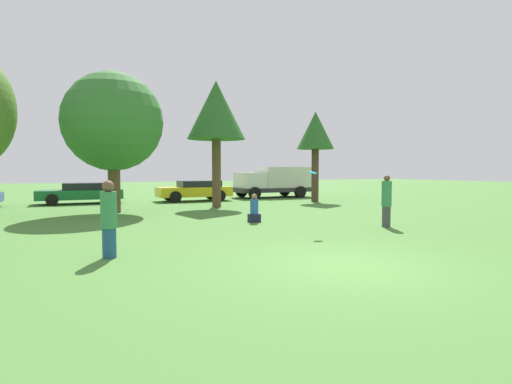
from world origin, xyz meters
TOP-DOWN VIEW (x-y plane):
  - ground_plane at (0.00, 0.00)m, footprint 120.00×120.00m
  - person_thrower at (-4.27, 2.87)m, footprint 0.35×0.35m
  - person_catcher at (4.68, 3.89)m, footprint 0.33×0.33m
  - frisbee at (1.73, 3.95)m, footprint 0.28×0.27m
  - bystander_sitting at (1.21, 6.99)m, footprint 0.40×0.33m
  - tree_1 at (-3.08, 12.73)m, footprint 4.41×4.41m
  - tree_2 at (2.02, 13.28)m, footprint 2.99×2.99m
  - tree_3 at (8.64, 14.08)m, footprint 2.25×2.25m
  - parked_car_green at (-4.23, 18.70)m, footprint 4.56×2.06m
  - parked_car_yellow at (2.25, 17.81)m, footprint 4.49×2.07m
  - delivery_truck_white at (8.26, 18.61)m, footprint 5.60×2.55m

SIDE VIEW (x-z plane):
  - ground_plane at x=0.00m, z-range 0.00..0.00m
  - bystander_sitting at x=1.21m, z-range -0.09..0.96m
  - parked_car_green at x=-4.23m, z-range 0.04..1.24m
  - parked_car_yellow at x=2.25m, z-range 0.05..1.31m
  - person_thrower at x=-4.27m, z-range 0.01..1.72m
  - person_catcher at x=4.68m, z-range 0.01..1.77m
  - delivery_truck_white at x=8.26m, z-range 0.11..2.24m
  - frisbee at x=1.73m, z-range 1.79..1.91m
  - tree_1 at x=-3.08m, z-range 0.92..7.22m
  - tree_3 at x=8.64m, z-range 1.46..6.91m
  - tree_2 at x=2.02m, z-range 1.67..8.18m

